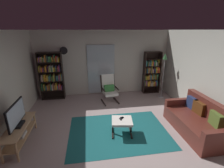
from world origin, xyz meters
The scene contains 16 objects.
ground_plane centered at (0.00, 0.00, 0.00)m, with size 7.02×7.02×0.00m, color #AA9795.
wall_back centered at (0.00, 2.90, 1.30)m, with size 5.60×0.06×2.60m, color beige.
wall_right centered at (2.70, 0.00, 1.30)m, with size 0.06×6.00×2.60m, color beige.
glass_door_panel centered at (-0.10, 2.83, 1.05)m, with size 1.10×0.01×2.00m, color silver.
area_rug centered at (0.10, 0.06, 0.00)m, with size 2.60×1.86×0.01m, color #1A5F62.
tv_stand centered at (-2.30, -0.04, 0.32)m, with size 0.40×1.31×0.49m.
television centered at (-2.30, -0.04, 0.75)m, with size 0.20×0.87×0.56m.
bookshelf_near_tv centered at (-2.04, 2.63, 0.97)m, with size 0.87×0.30×1.83m.
bookshelf_near_sofa centered at (2.02, 2.69, 0.85)m, with size 0.69×0.30×1.75m.
leather_sofa centered at (2.18, -0.25, 0.31)m, with size 0.90×1.77×0.88m.
lounge_armchair centered at (0.11, 2.04, 0.53)m, with size 0.67×0.74×1.02m.
ottoman centered at (0.17, -0.03, 0.34)m, with size 0.59×0.55×0.41m.
tv_remote centered at (0.15, 0.02, 0.42)m, with size 0.04×0.14×0.02m, color black.
cell_phone centered at (0.17, 0.05, 0.41)m, with size 0.07×0.14×0.01m, color black.
floor_lamp_by_shelf centered at (2.25, 2.08, 1.36)m, with size 0.22×0.22×1.77m.
wall_clock centered at (-1.52, 2.82, 1.85)m, with size 0.29×0.03×0.29m.
Camera 1 is at (-0.63, -3.51, 2.59)m, focal length 25.50 mm.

